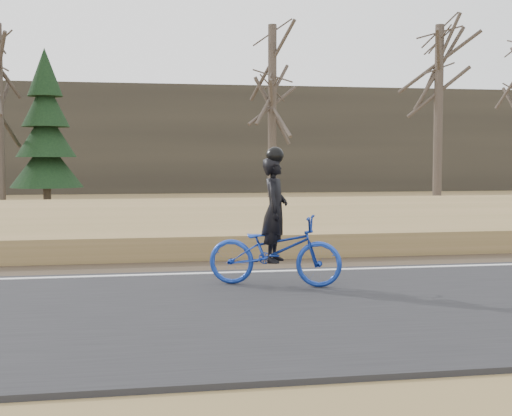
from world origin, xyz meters
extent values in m
plane|color=#97784C|center=(0.00, 0.00, 0.00)|extent=(120.00, 120.00, 0.00)
cube|color=black|center=(0.00, -2.50, 0.03)|extent=(120.00, 6.00, 0.06)
cube|color=silver|center=(0.00, 0.20, 0.07)|extent=(120.00, 0.12, 0.01)
cube|color=#473A2B|center=(0.00, 1.20, 0.02)|extent=(120.00, 1.60, 0.04)
cube|color=#97784C|center=(0.00, 4.20, 0.22)|extent=(120.00, 5.00, 0.44)
cube|color=slate|center=(0.00, 8.00, 0.23)|extent=(120.00, 3.00, 0.45)
cube|color=black|center=(0.00, 8.00, 0.52)|extent=(120.00, 2.40, 0.14)
cube|color=brown|center=(0.00, 7.28, 0.67)|extent=(120.00, 0.07, 0.15)
cube|color=brown|center=(0.00, 8.72, 0.67)|extent=(120.00, 0.07, 0.15)
cube|color=#383328|center=(0.00, 30.00, 3.00)|extent=(120.00, 4.00, 6.00)
imported|color=#16359C|center=(1.98, -1.07, 0.58)|extent=(2.10, 1.38, 1.04)
imported|color=black|center=(1.98, -1.07, 1.18)|extent=(0.55, 0.66, 1.55)
sphere|color=black|center=(1.98, -1.07, 1.98)|extent=(0.26, 0.26, 0.26)
cylinder|color=#4C4138|center=(5.82, 18.01, 3.73)|extent=(0.36, 0.36, 7.47)
cylinder|color=#4C4138|center=(12.17, 15.74, 3.63)|extent=(0.36, 0.36, 7.26)
cylinder|color=#4C4138|center=(-3.02, 15.38, 0.59)|extent=(0.28, 0.28, 1.19)
cone|color=black|center=(-3.02, 15.38, 1.76)|extent=(2.60, 2.60, 1.73)
cone|color=black|center=(-3.02, 15.38, 2.84)|extent=(2.15, 2.15, 1.73)
cone|color=black|center=(-3.02, 15.38, 3.93)|extent=(1.70, 1.70, 1.73)
cone|color=black|center=(-3.02, 15.38, 5.02)|extent=(1.25, 1.25, 1.73)
camera|label=1|loc=(-0.14, -11.29, 1.94)|focal=50.00mm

